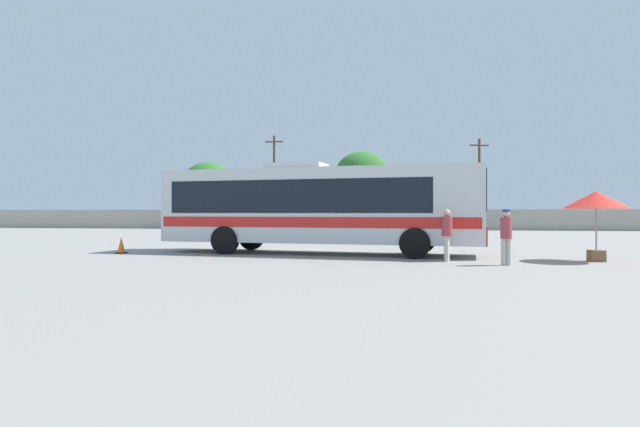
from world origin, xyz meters
name	(u,v)px	position (x,y,z in m)	size (l,w,h in m)	color
ground_plane	(337,239)	(0.00, 10.00, 0.00)	(300.00, 300.00, 0.00)	gray
perimeter_wall	(360,220)	(0.00, 27.12, 0.90)	(80.00, 0.30, 1.81)	#9E998C
coach_bus_silver_red	(316,205)	(0.53, -0.89, 1.83)	(12.25, 4.04, 3.41)	silver
attendant_by_bus_door	(447,232)	(5.17, -3.39, 0.93)	(0.40, 0.40, 1.65)	#B7B2A8
passenger_waiting_on_apron	(506,233)	(6.79, -4.39, 0.94)	(0.35, 0.35, 1.65)	#B7B2A8
vendor_umbrella_near_gate_red	(596,202)	(9.85, -2.67, 1.90)	(2.01, 2.01, 2.23)	gray
parked_car_leftmost_red	(240,221)	(-10.31, 23.97, 0.81)	(4.61, 2.01, 1.53)	red
parked_car_second_red	(299,222)	(-4.90, 23.34, 0.77)	(4.58, 2.15, 1.45)	red
parked_car_third_maroon	(381,222)	(2.02, 23.33, 0.76)	(4.15, 2.10, 1.43)	maroon
parked_car_rightmost_grey	(453,222)	(7.85, 23.95, 0.79)	(4.20, 2.21, 1.51)	slate
utility_pole_near	(274,180)	(-8.80, 30.23, 4.77)	(1.80, 0.24, 9.16)	#4C3823
utility_pole_far	(479,182)	(10.77, 29.57, 4.35)	(1.76, 0.63, 8.33)	#4C3823
roadside_tree_left	(208,184)	(-15.47, 29.81, 4.44)	(5.09, 5.09, 6.61)	brown
roadside_tree_midleft	(300,192)	(-6.24, 30.42, 3.55)	(3.40, 3.40, 5.01)	brown
roadside_tree_midright	(362,175)	(-0.26, 32.63, 5.36)	(5.51, 5.51, 7.71)	brown
traffic_cone_on_apron	(121,245)	(-6.77, -1.98, 0.31)	(0.36, 0.36, 0.64)	black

